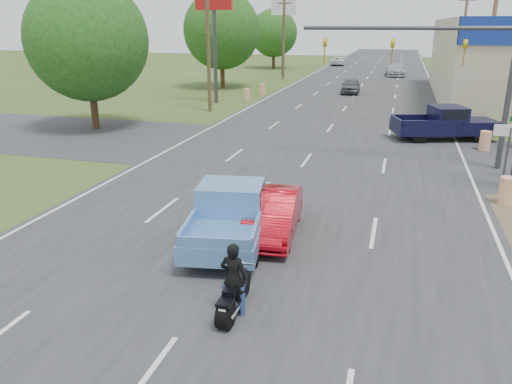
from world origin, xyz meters
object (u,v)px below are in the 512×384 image
(distant_car_silver, at_px, (395,69))
(distant_car_white, at_px, (337,61))
(motorcycle, at_px, (233,298))
(blue_pickup, at_px, (231,211))
(rider, at_px, (233,282))
(distant_car_grey, at_px, (351,86))
(navy_pickup, at_px, (447,123))
(red_convertible, at_px, (273,214))

(distant_car_silver, height_order, distant_car_white, distant_car_silver)
(motorcycle, height_order, blue_pickup, blue_pickup)
(rider, xyz_separation_m, distant_car_grey, (-1.37, 38.71, -0.12))
(navy_pickup, bearing_deg, distant_car_white, 175.84)
(red_convertible, height_order, distant_car_white, red_convertible)
(red_convertible, xyz_separation_m, motorcycle, (0.26, -4.64, -0.24))
(rider, bearing_deg, distant_car_silver, -91.68)
(blue_pickup, relative_size, distant_car_grey, 1.35)
(distant_car_silver, bearing_deg, blue_pickup, -98.70)
(distant_car_grey, bearing_deg, motorcycle, -90.51)
(rider, distance_m, distant_car_grey, 38.73)
(motorcycle, xyz_separation_m, distant_car_silver, (2.29, 56.97, 0.36))
(motorcycle, distance_m, distant_car_white, 72.18)
(red_convertible, relative_size, navy_pickup, 0.68)
(motorcycle, distance_m, distant_car_silver, 57.02)
(red_convertible, bearing_deg, rider, -91.85)
(blue_pickup, distance_m, navy_pickup, 17.78)
(rider, xyz_separation_m, blue_pickup, (-1.39, 3.98, 0.06))
(navy_pickup, bearing_deg, distant_car_grey, -176.69)
(motorcycle, bearing_deg, distant_car_white, 96.05)
(red_convertible, xyz_separation_m, navy_pickup, (6.06, 15.64, 0.27))
(blue_pickup, distance_m, distant_car_grey, 34.72)
(motorcycle, bearing_deg, rider, 90.00)
(rider, distance_m, navy_pickup, 21.06)
(blue_pickup, xyz_separation_m, distant_car_silver, (3.68, 52.95, -0.09))
(navy_pickup, distance_m, distant_car_grey, 19.81)
(motorcycle, height_order, rider, rider)
(red_convertible, bearing_deg, distant_car_grey, 86.81)
(distant_car_grey, bearing_deg, distant_car_silver, 76.12)
(navy_pickup, bearing_deg, blue_pickup, -41.80)
(blue_pickup, distance_m, distant_car_white, 68.05)
(navy_pickup, bearing_deg, distant_car_silver, 167.55)
(blue_pickup, bearing_deg, motorcycle, -80.35)
(motorcycle, distance_m, rider, 0.38)
(blue_pickup, bearing_deg, distant_car_silver, 76.58)
(blue_pickup, xyz_separation_m, distant_car_white, (-5.44, 67.83, -0.25))
(motorcycle, relative_size, distant_car_white, 0.42)
(red_convertible, height_order, distant_car_silver, distant_car_silver)
(distant_car_white, bearing_deg, navy_pickup, 96.60)
(motorcycle, height_order, distant_car_grey, distant_car_grey)
(blue_pickup, bearing_deg, distant_car_grey, 80.52)
(distant_car_white, bearing_deg, rider, 88.26)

